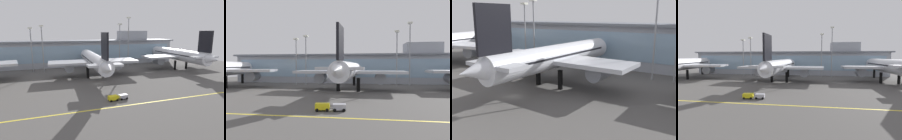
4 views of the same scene
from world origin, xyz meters
TOP-DOWN VIEW (x-y plane):
  - ground_plane at (0.00, 0.00)m, footprint 180.00×180.00m
  - taxiway_centreline_stripe at (0.00, -22.00)m, footprint 144.00×0.50m
  - terminal_building at (1.62, 42.86)m, footprint 116.11×14.00m
  - airliner_near_left at (-47.34, 14.56)m, footprint 41.07×54.26m
  - airliner_near_right at (1.97, 12.77)m, footprint 37.07×50.13m
  - airliner_far_right at (46.63, 16.32)m, footprint 36.24×49.12m
  - baggage_tug_near at (1.07, -17.49)m, footprint 5.74×2.33m
  - apron_light_mast_west at (-18.20, 28.52)m, footprint 1.80×1.80m
  - apron_light_mast_centre at (-22.96, 29.55)m, footprint 1.80×1.80m
  - apron_light_mast_east at (25.22, 30.25)m, footprint 1.80×1.80m
  - apron_light_mast_far_east at (20.03, 29.81)m, footprint 1.80×1.80m

SIDE VIEW (x-z plane):
  - ground_plane at x=0.00m, z-range 0.00..0.00m
  - taxiway_centreline_stripe at x=0.00m, z-range 0.00..0.01m
  - baggage_tug_near at x=1.07m, z-range 0.09..1.49m
  - airliner_near_right at x=1.97m, z-range -2.45..15.79m
  - airliner_far_right at x=46.63m, z-range -2.52..16.33m
  - airliner_near_left at x=-47.34m, z-range -2.57..16.55m
  - terminal_building at x=1.62m, z-range -2.09..16.91m
  - apron_light_mast_centre at x=-22.96m, z-range 3.45..23.83m
  - apron_light_mast_west at x=-18.20m, z-range 3.51..24.88m
  - apron_light_mast_far_east at x=20.03m, z-range 3.59..26.26m
  - apron_light_mast_east at x=25.22m, z-range 3.77..29.82m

